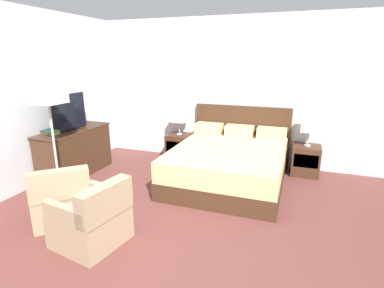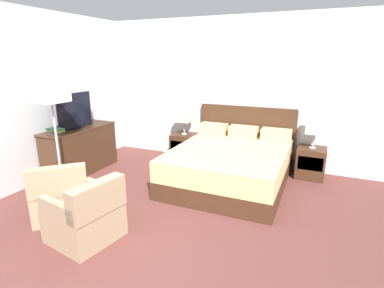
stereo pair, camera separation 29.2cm
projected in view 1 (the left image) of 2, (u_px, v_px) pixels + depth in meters
name	position (u px, v px, depth m)	size (l,w,h in m)	color
ground_plane	(137.00, 264.00, 3.06)	(10.45, 10.45, 0.00)	brown
wall_back	(224.00, 92.00, 5.85)	(6.34, 0.06, 2.79)	silver
wall_left	(36.00, 99.00, 4.83)	(0.06, 5.28, 2.79)	silver
bed	(229.00, 163.00, 5.03)	(1.84, 2.15, 1.15)	#422819
nightstand_left	(180.00, 147.00, 6.14)	(0.47, 0.45, 0.53)	#422819
nightstand_right	(306.00, 160.00, 5.35)	(0.47, 0.45, 0.53)	#422819
table_lamp_left	(179.00, 116.00, 5.97)	(0.28, 0.28, 0.50)	#B7B7BC
table_lamp_right	(309.00, 125.00, 5.17)	(0.28, 0.28, 0.50)	#B7B7BC
dresser	(75.00, 151.00, 5.33)	(0.54, 1.40, 0.83)	#422819
tv	(69.00, 113.00, 5.09)	(0.18, 0.76, 0.62)	black
book_red_cover	(51.00, 135.00, 4.75)	(0.23, 0.17, 0.04)	#383333
book_blue_cover	(51.00, 133.00, 4.74)	(0.23, 0.15, 0.03)	gold
book_small_top	(50.00, 131.00, 4.74)	(0.25, 0.19, 0.03)	#2D7042
armchair_by_window	(62.00, 199.00, 3.83)	(0.97, 0.97, 0.76)	#9E8466
armchair_companion	(93.00, 220.00, 3.33)	(0.80, 0.79, 0.76)	#9E8466
floor_lamp	(48.00, 100.00, 4.11)	(0.38, 0.38, 1.70)	#B7B7BC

